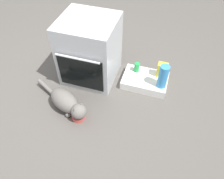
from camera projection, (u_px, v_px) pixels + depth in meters
The scene contains 8 objects.
ground at pixel (78, 95), 2.61m from camera, with size 8.00×8.00×0.00m, color #56514C.
oven at pixel (90, 50), 2.56m from camera, with size 0.63×0.65×0.78m.
pantry_cabinet at pixel (145, 81), 2.70m from camera, with size 0.54×0.37×0.11m, color white.
food_bowl at pixel (78, 116), 2.37m from camera, with size 0.15×0.15×0.08m.
cat at pixel (67, 102), 2.38m from camera, with size 0.76×0.43×0.24m.
water_bottle at pixel (163, 76), 2.46m from camera, with size 0.11×0.11×0.30m, color #388CD1.
snack_bag at pixel (162, 70), 2.62m from camera, with size 0.12×0.09×0.18m, color yellow.
soda_can at pixel (137, 67), 2.70m from camera, with size 0.07×0.07×0.12m, color green.
Camera 1 is at (0.90, -1.50, 1.98)m, focal length 34.91 mm.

